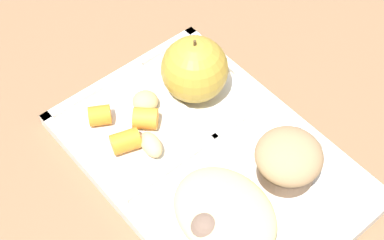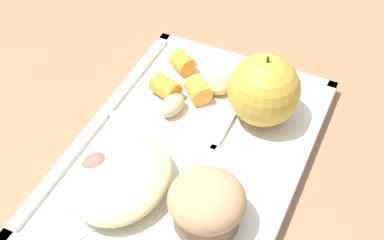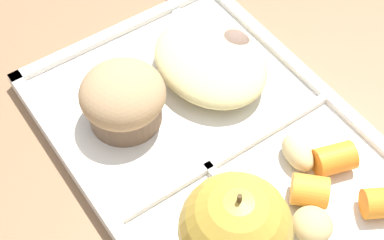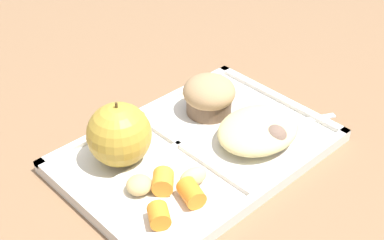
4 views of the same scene
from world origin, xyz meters
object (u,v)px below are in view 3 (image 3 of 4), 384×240
Objects in this scene: green_apple at (235,229)px; bran_muffin at (123,98)px; lunch_tray at (219,148)px; plastic_fork at (183,42)px.

green_apple is 1.18× the size of bran_muffin.
green_apple is 0.17m from bran_muffin.
green_apple is at bearing -180.00° from bran_muffin.
lunch_tray is 2.53× the size of plastic_fork.
bran_muffin is at bearing 117.12° from plastic_fork.
lunch_tray is at bearing 160.26° from plastic_fork.
green_apple is 0.25m from plastic_fork.
bran_muffin is at bearing 35.59° from lunch_tray.
green_apple is at bearing 149.19° from lunch_tray.
plastic_fork is (0.05, -0.10, -0.03)m from bran_muffin.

